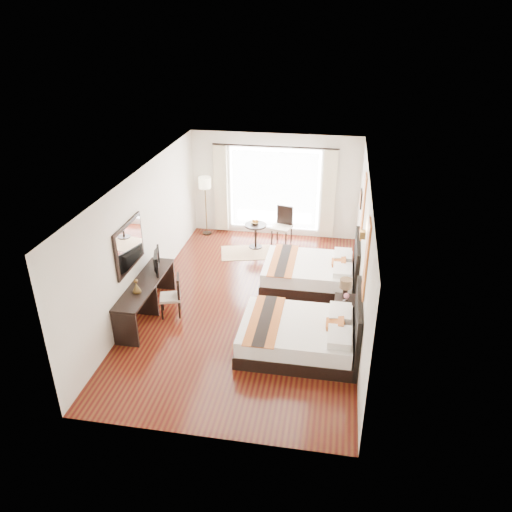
% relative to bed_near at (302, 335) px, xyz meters
% --- Properties ---
extents(floor, '(4.50, 7.50, 0.01)m').
position_rel_bed_near_xyz_m(floor, '(-1.23, 1.39, -0.32)').
color(floor, '#3D0C0B').
rests_on(floor, ground).
extents(ceiling, '(4.50, 7.50, 0.02)m').
position_rel_bed_near_xyz_m(ceiling, '(-1.23, 1.39, 2.48)').
color(ceiling, white).
rests_on(ceiling, wall_headboard).
extents(wall_headboard, '(0.01, 7.50, 2.80)m').
position_rel_bed_near_xyz_m(wall_headboard, '(1.01, 1.39, 1.09)').
color(wall_headboard, silver).
rests_on(wall_headboard, floor).
extents(wall_desk, '(0.01, 7.50, 2.80)m').
position_rel_bed_near_xyz_m(wall_desk, '(-3.48, 1.39, 1.09)').
color(wall_desk, silver).
rests_on(wall_desk, floor).
extents(wall_window, '(4.50, 0.01, 2.80)m').
position_rel_bed_near_xyz_m(wall_window, '(-1.23, 5.14, 1.09)').
color(wall_window, silver).
rests_on(wall_window, floor).
extents(wall_entry, '(4.50, 0.01, 2.80)m').
position_rel_bed_near_xyz_m(wall_entry, '(-1.23, -2.35, 1.09)').
color(wall_entry, silver).
rests_on(wall_entry, floor).
extents(window_glass, '(2.40, 0.02, 2.20)m').
position_rel_bed_near_xyz_m(window_glass, '(-1.23, 5.12, 0.99)').
color(window_glass, white).
rests_on(window_glass, wall_window).
extents(sheer_curtain, '(2.30, 0.02, 2.10)m').
position_rel_bed_near_xyz_m(sheer_curtain, '(-1.23, 5.06, 0.99)').
color(sheer_curtain, white).
rests_on(sheer_curtain, wall_window).
extents(drape_left, '(0.35, 0.14, 2.35)m').
position_rel_bed_near_xyz_m(drape_left, '(-2.68, 5.02, 0.97)').
color(drape_left, beige).
rests_on(drape_left, floor).
extents(drape_right, '(0.35, 0.14, 2.35)m').
position_rel_bed_near_xyz_m(drape_right, '(0.22, 5.02, 0.97)').
color(drape_right, beige).
rests_on(drape_right, floor).
extents(art_panel_near, '(0.03, 0.50, 1.35)m').
position_rel_bed_near_xyz_m(art_panel_near, '(1.00, -0.00, 1.64)').
color(art_panel_near, '#9C3016').
rests_on(art_panel_near, wall_headboard).
extents(art_panel_far, '(0.03, 0.50, 1.35)m').
position_rel_bed_near_xyz_m(art_panel_far, '(1.00, 2.47, 1.64)').
color(art_panel_far, '#9C3016').
rests_on(art_panel_far, wall_headboard).
extents(wall_sconce, '(0.10, 0.14, 0.14)m').
position_rel_bed_near_xyz_m(wall_sconce, '(0.96, 1.08, 1.61)').
color(wall_sconce, '#4C391B').
rests_on(wall_sconce, wall_headboard).
extents(mirror_frame, '(0.04, 1.25, 0.95)m').
position_rel_bed_near_xyz_m(mirror_frame, '(-3.45, 0.62, 1.24)').
color(mirror_frame, black).
rests_on(mirror_frame, wall_desk).
extents(mirror_glass, '(0.01, 1.12, 0.82)m').
position_rel_bed_near_xyz_m(mirror_glass, '(-3.43, 0.62, 1.24)').
color(mirror_glass, white).
rests_on(mirror_glass, mirror_frame).
extents(bed_near, '(2.14, 1.67, 1.21)m').
position_rel_bed_near_xyz_m(bed_near, '(0.00, 0.00, 0.00)').
color(bed_near, black).
rests_on(bed_near, floor).
extents(bed_far, '(2.10, 1.64, 1.18)m').
position_rel_bed_near_xyz_m(bed_far, '(0.02, 2.47, -0.01)').
color(bed_far, black).
rests_on(bed_far, floor).
extents(nightstand, '(0.41, 0.51, 0.49)m').
position_rel_bed_near_xyz_m(nightstand, '(0.75, 1.08, -0.07)').
color(nightstand, black).
rests_on(nightstand, floor).
extents(table_lamp, '(0.25, 0.25, 0.39)m').
position_rel_bed_near_xyz_m(table_lamp, '(0.74, 1.20, 0.45)').
color(table_lamp, black).
rests_on(table_lamp, nightstand).
extents(vase, '(0.15, 0.15, 0.12)m').
position_rel_bed_near_xyz_m(vase, '(0.77, 0.93, 0.25)').
color(vase, black).
rests_on(vase, nightstand).
extents(console_desk, '(0.50, 2.20, 0.76)m').
position_rel_bed_near_xyz_m(console_desk, '(-3.22, 0.62, 0.06)').
color(console_desk, black).
rests_on(console_desk, floor).
extents(television, '(0.32, 0.72, 0.42)m').
position_rel_bed_near_xyz_m(television, '(-3.20, 1.17, 0.65)').
color(television, black).
rests_on(television, console_desk).
extents(bronze_figurine, '(0.18, 0.18, 0.25)m').
position_rel_bed_near_xyz_m(bronze_figurine, '(-3.22, 0.24, 0.57)').
color(bronze_figurine, '#4C391B').
rests_on(bronze_figurine, console_desk).
extents(desk_chair, '(0.51, 0.51, 0.88)m').
position_rel_bed_near_xyz_m(desk_chair, '(-2.73, 0.72, -0.05)').
color(desk_chair, tan).
rests_on(desk_chair, floor).
extents(floor_lamp, '(0.33, 0.33, 1.63)m').
position_rel_bed_near_xyz_m(floor_lamp, '(-3.07, 4.81, 1.07)').
color(floor_lamp, black).
rests_on(floor_lamp, floor).
extents(side_table, '(0.57, 0.57, 0.65)m').
position_rel_bed_near_xyz_m(side_table, '(-1.58, 4.17, 0.01)').
color(side_table, black).
rests_on(side_table, floor).
extents(fruit_bowl, '(0.23, 0.23, 0.05)m').
position_rel_bed_near_xyz_m(fruit_bowl, '(-1.61, 4.20, 0.37)').
color(fruit_bowl, '#48301A').
rests_on(fruit_bowl, side_table).
extents(window_chair, '(0.57, 0.57, 1.01)m').
position_rel_bed_near_xyz_m(window_chair, '(-0.93, 4.51, -0.00)').
color(window_chair, tan).
rests_on(window_chair, floor).
extents(jute_rug, '(1.45, 1.16, 0.01)m').
position_rel_bed_near_xyz_m(jute_rug, '(-1.76, 3.80, -0.31)').
color(jute_rug, tan).
rests_on(jute_rug, floor).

